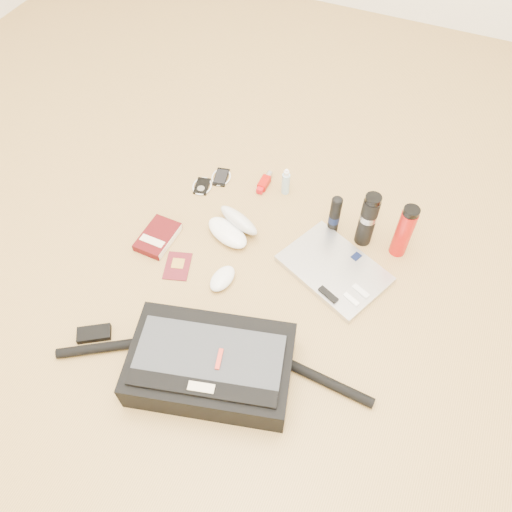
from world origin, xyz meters
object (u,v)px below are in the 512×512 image
object	(u,v)px
book	(158,237)
laptop	(334,269)
thermos_red	(404,231)
thermos_black	(368,220)
messenger_bag	(210,364)

from	to	relation	value
book	laptop	bearing A→B (deg)	12.53
thermos_red	thermos_black	bearing A→B (deg)	-179.14
thermos_black	messenger_bag	bearing A→B (deg)	-112.00
messenger_bag	book	distance (m)	0.58
thermos_black	thermos_red	size ratio (longest dim) A/B	1.03
messenger_bag	thermos_red	xyz separation A→B (m)	(0.41, 0.70, 0.05)
messenger_bag	laptop	bearing A→B (deg)	51.99
thermos_black	thermos_red	xyz separation A→B (m)	(0.13, 0.00, -0.00)
thermos_black	thermos_red	distance (m)	0.13
thermos_red	book	bearing A→B (deg)	-159.91
laptop	thermos_red	bearing A→B (deg)	68.63
messenger_bag	thermos_red	size ratio (longest dim) A/B	4.25
messenger_bag	thermos_black	xyz separation A→B (m)	(0.28, 0.70, 0.06)
thermos_black	laptop	bearing A→B (deg)	-106.40
laptop	thermos_red	distance (m)	0.28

